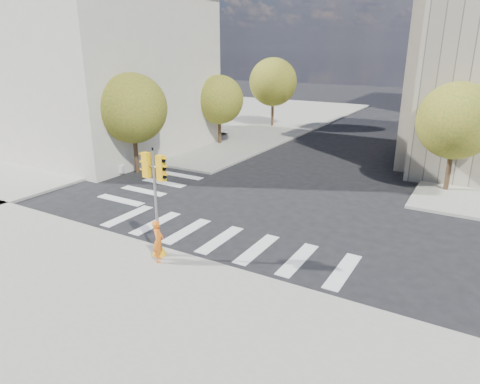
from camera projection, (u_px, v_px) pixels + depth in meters
The scene contains 14 objects.
ground at pixel (245, 224), 19.94m from camera, with size 160.00×160.00×0.00m, color black.
sidewalk_near at pixel (32, 367), 10.93m from camera, with size 30.00×14.00×0.15m, color gray.
sidewalk_far_left at pixel (208, 117), 50.75m from camera, with size 28.00×40.00×0.15m, color gray.
classical_building at pixel (77, 66), 34.00m from camera, with size 19.00×15.00×12.70m.
tree_lw_near at pixel (132, 108), 26.90m from camera, with size 4.40×4.40×6.41m.
tree_lw_mid at pixel (219, 100), 35.21m from camera, with size 4.00×4.00×5.77m.
tree_lw_far at pixel (273, 82), 43.13m from camera, with size 4.80×4.80×6.95m.
tree_re_near at pixel (456, 121), 23.21m from camera, with size 4.20×4.20×6.16m.
tree_re_mid at pixel (471, 95), 32.92m from camera, with size 4.60×4.60×6.66m.
tree_re_far at pixel (478, 89), 42.88m from camera, with size 4.00×4.00×5.88m.
lamp_near at pixel (473, 104), 26.07m from camera, with size 0.35×0.18×8.11m.
traffic_signal at pixel (157, 212), 16.15m from camera, with size 1.08×0.56×4.28m.
photographer at pixel (158, 241), 15.97m from camera, with size 0.60×0.39×1.64m, color orange.
planter_wall at pixel (82, 166), 28.21m from camera, with size 6.00×0.40×0.50m, color silver.
Camera 1 is at (9.10, -15.99, 7.83)m, focal length 32.00 mm.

